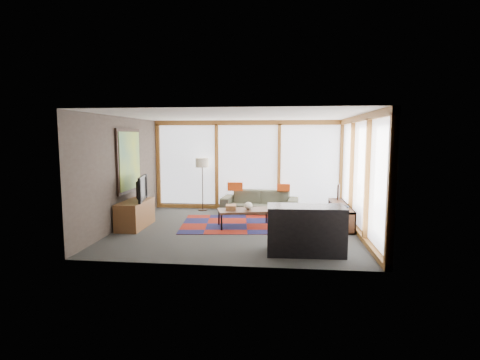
# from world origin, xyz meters

# --- Properties ---
(ground) EXTENTS (5.50, 5.50, 0.00)m
(ground) POSITION_xyz_m (0.00, 0.00, 0.00)
(ground) COLOR #2E2E2B
(ground) RESTS_ON ground
(room_envelope) EXTENTS (5.52, 5.02, 2.62)m
(room_envelope) POSITION_xyz_m (0.49, 0.56, 1.54)
(room_envelope) COLOR #3B302A
(room_envelope) RESTS_ON ground
(rug) EXTENTS (3.33, 2.34, 0.01)m
(rug) POSITION_xyz_m (0.15, 0.52, 0.01)
(rug) COLOR maroon
(rug) RESTS_ON ground
(sofa) EXTENTS (2.19, 1.04, 0.62)m
(sofa) POSITION_xyz_m (0.39, 1.93, 0.31)
(sofa) COLOR #3B3F2D
(sofa) RESTS_ON ground
(pillow_left) EXTENTS (0.43, 0.15, 0.24)m
(pillow_left) POSITION_xyz_m (-0.30, 1.90, 0.74)
(pillow_left) COLOR #B43C0F
(pillow_left) RESTS_ON sofa
(pillow_right) EXTENTS (0.37, 0.13, 0.20)m
(pillow_right) POSITION_xyz_m (1.05, 1.98, 0.72)
(pillow_right) COLOR #B43C0F
(pillow_right) RESTS_ON sofa
(floor_lamp) EXTENTS (0.38, 0.38, 1.52)m
(floor_lamp) POSITION_xyz_m (-1.28, 2.10, 0.76)
(floor_lamp) COLOR #332218
(floor_lamp) RESTS_ON ground
(coffee_table) EXTENTS (1.38, 0.94, 0.42)m
(coffee_table) POSITION_xyz_m (0.14, 0.22, 0.21)
(coffee_table) COLOR #361A0E
(coffee_table) RESTS_ON ground
(book_stack) EXTENTS (0.27, 0.32, 0.10)m
(book_stack) POSITION_xyz_m (-0.20, 0.24, 0.47)
(book_stack) COLOR brown
(book_stack) RESTS_ON coffee_table
(vase) EXTENTS (0.23, 0.23, 0.18)m
(vase) POSITION_xyz_m (0.22, 0.24, 0.51)
(vase) COLOR beige
(vase) RESTS_ON coffee_table
(bookshelf) EXTENTS (0.36, 1.98, 0.50)m
(bookshelf) POSITION_xyz_m (2.43, 0.72, 0.25)
(bookshelf) COLOR #361A0E
(bookshelf) RESTS_ON ground
(bowl_a) EXTENTS (0.21, 0.21, 0.10)m
(bowl_a) POSITION_xyz_m (2.43, 0.16, 0.54)
(bowl_a) COLOR black
(bowl_a) RESTS_ON bookshelf
(bowl_b) EXTENTS (0.16, 0.16, 0.07)m
(bowl_b) POSITION_xyz_m (2.39, 0.51, 0.53)
(bowl_b) COLOR black
(bowl_b) RESTS_ON bookshelf
(shelf_picture) EXTENTS (0.11, 0.30, 0.40)m
(shelf_picture) POSITION_xyz_m (2.48, 1.48, 0.69)
(shelf_picture) COLOR black
(shelf_picture) RESTS_ON bookshelf
(tv_console) EXTENTS (0.52, 1.26, 0.63)m
(tv_console) POSITION_xyz_m (-2.44, -0.08, 0.31)
(tv_console) COLOR brown
(tv_console) RESTS_ON ground
(television) EXTENTS (0.33, 1.02, 0.59)m
(television) POSITION_xyz_m (-2.36, -0.03, 0.92)
(television) COLOR black
(television) RESTS_ON tv_console
(bar_counter) EXTENTS (1.42, 0.70, 0.88)m
(bar_counter) POSITION_xyz_m (1.43, -1.67, 0.44)
(bar_counter) COLOR black
(bar_counter) RESTS_ON ground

